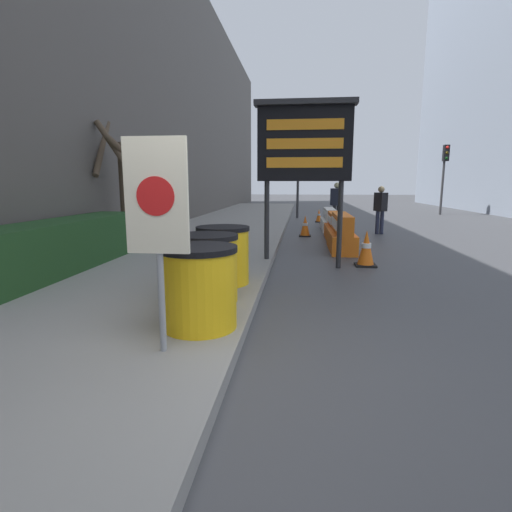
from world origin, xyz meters
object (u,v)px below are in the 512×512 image
(traffic_light_far_side, at_px, (445,164))
(pedestrian_passerby, at_px, (337,201))
(barrel_drum_back, at_px, (223,255))
(message_board, at_px, (305,145))
(jersey_barrier_orange_near, at_px, (341,234))
(jersey_barrier_orange_far, at_px, (335,227))
(warning_sign, at_px, (157,211))
(barrel_drum_middle, at_px, (207,268))
(jersey_barrier_white, at_px, (329,220))
(barrel_drum_foreground, at_px, (199,287))
(traffic_cone_far, at_px, (319,216))
(traffic_light_near_curb, at_px, (298,153))
(pedestrian_worker, at_px, (380,206))
(traffic_cone_mid, at_px, (305,226))
(traffic_cone_near, at_px, (366,249))

(traffic_light_far_side, distance_m, pedestrian_passerby, 9.37)
(barrel_drum_back, distance_m, message_board, 3.02)
(message_board, relative_size, jersey_barrier_orange_near, 1.56)
(barrel_drum_back, bearing_deg, jersey_barrier_orange_far, 71.17)
(barrel_drum_back, xyz_separation_m, warning_sign, (-0.06, -2.57, 0.84))
(barrel_drum_middle, bearing_deg, pedestrian_passerby, 76.94)
(barrel_drum_back, xyz_separation_m, jersey_barrier_white, (2.19, 8.86, -0.25))
(barrel_drum_middle, xyz_separation_m, jersey_barrier_orange_far, (2.21, 7.39, -0.24))
(barrel_drum_foreground, height_order, traffic_cone_far, barrel_drum_foreground)
(barrel_drum_back, relative_size, pedestrian_passerby, 0.51)
(jersey_barrier_orange_far, height_order, jersey_barrier_white, jersey_barrier_orange_far)
(barrel_drum_foreground, xyz_separation_m, warning_sign, (-0.18, -0.66, 0.84))
(traffic_light_near_curb, distance_m, traffic_light_far_side, 8.32)
(barrel_drum_foreground, bearing_deg, jersey_barrier_white, 79.13)
(pedestrian_worker, bearing_deg, traffic_light_far_side, -55.99)
(jersey_barrier_orange_near, distance_m, pedestrian_worker, 3.90)
(jersey_barrier_orange_near, relative_size, traffic_light_far_side, 0.56)
(jersey_barrier_orange_near, bearing_deg, barrel_drum_back, -117.01)
(jersey_barrier_orange_near, bearing_deg, jersey_barrier_orange_far, 90.00)
(jersey_barrier_white, xyz_separation_m, traffic_cone_far, (-0.26, 2.95, -0.07))
(barrel_drum_foreground, bearing_deg, jersey_barrier_orange_far, 76.07)
(barrel_drum_back, bearing_deg, traffic_cone_far, 80.69)
(barrel_drum_back, relative_size, message_board, 0.27)
(traffic_cone_mid, bearing_deg, pedestrian_passerby, 68.62)
(message_board, height_order, traffic_cone_mid, message_board)
(traffic_cone_mid, distance_m, traffic_light_near_curb, 7.52)
(traffic_cone_near, height_order, pedestrian_worker, pedestrian_worker)
(message_board, distance_m, pedestrian_passerby, 8.18)
(barrel_drum_back, distance_m, traffic_cone_far, 11.97)
(traffic_cone_mid, distance_m, traffic_cone_far, 4.95)
(message_board, bearing_deg, traffic_cone_mid, 88.94)
(message_board, relative_size, pedestrian_passerby, 1.87)
(barrel_drum_foreground, distance_m, jersey_barrier_white, 10.97)
(jersey_barrier_white, bearing_deg, pedestrian_passerby, 74.16)
(barrel_drum_foreground, distance_m, jersey_barrier_orange_far, 8.60)
(barrel_drum_middle, xyz_separation_m, jersey_barrier_orange_near, (2.21, 5.26, -0.19))
(barrel_drum_back, relative_size, traffic_cone_far, 1.54)
(message_board, bearing_deg, jersey_barrier_orange_far, 77.26)
(barrel_drum_foreground, relative_size, traffic_light_far_side, 0.24)
(barrel_drum_foreground, height_order, jersey_barrier_orange_far, barrel_drum_foreground)
(traffic_cone_mid, height_order, pedestrian_passerby, pedestrian_passerby)
(barrel_drum_back, height_order, pedestrian_worker, pedestrian_worker)
(traffic_light_near_curb, bearing_deg, traffic_cone_mid, -87.29)
(jersey_barrier_orange_far, bearing_deg, barrel_drum_back, -108.83)
(warning_sign, distance_m, jersey_barrier_orange_near, 7.30)
(barrel_drum_foreground, distance_m, warning_sign, 1.08)
(jersey_barrier_orange_near, xyz_separation_m, jersey_barrier_white, (0.00, 4.56, -0.06))
(barrel_drum_back, height_order, traffic_light_near_curb, traffic_light_near_curb)
(message_board, xyz_separation_m, traffic_cone_mid, (0.09, 4.82, -2.08))
(pedestrian_worker, bearing_deg, pedestrian_passerby, 1.97)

